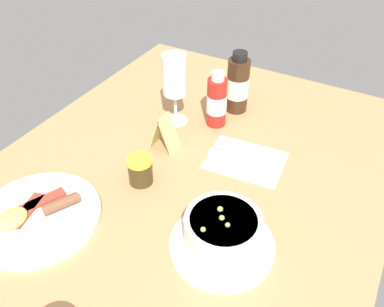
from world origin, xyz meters
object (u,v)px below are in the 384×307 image
object	(u,v)px
menu_card	(164,132)
sauce_bottle_red	(217,101)
sauce_bottle_brown	(238,85)
breakfast_plate	(37,216)
jam_jar	(140,170)
cutlery_setting	(244,159)
porridge_bowl	(223,234)
wine_glass	(175,78)

from	to	relation	value
menu_card	sauce_bottle_red	bearing A→B (deg)	-23.08
sauce_bottle_brown	breakfast_plate	distance (cm)	57.74
jam_jar	menu_card	xyz separation A→B (cm)	(12.66, 2.01, 1.18)
jam_jar	menu_card	distance (cm)	12.87
cutlery_setting	sauce_bottle_red	xyz separation A→B (cm)	(9.94, 12.14, 6.30)
porridge_bowl	jam_jar	world-z (taller)	porridge_bowl
porridge_bowl	cutlery_setting	size ratio (longest dim) A/B	1.05
menu_card	jam_jar	bearing A→B (deg)	-170.96
sauce_bottle_brown	menu_card	world-z (taller)	sauce_bottle_brown
wine_glass	porridge_bowl	bearing A→B (deg)	-137.42
jam_jar	breakfast_plate	distance (cm)	22.08
porridge_bowl	sauce_bottle_red	size ratio (longest dim) A/B	1.32
jam_jar	sauce_bottle_red	distance (cm)	27.82
sauce_bottle_brown	breakfast_plate	xyz separation A→B (cm)	(-54.72, 17.23, -6.53)
wine_glass	cutlery_setting	bearing A→B (deg)	-105.18
porridge_bowl	sauce_bottle_brown	size ratio (longest dim) A/B	1.16
wine_glass	sauce_bottle_red	xyz separation A→B (cm)	(4.06, -9.54, -5.84)
wine_glass	breakfast_plate	bearing A→B (deg)	171.88
porridge_bowl	jam_jar	distance (cm)	24.02
sauce_bottle_brown	sauce_bottle_red	xyz separation A→B (cm)	(-8.62, 1.69, -0.89)
cutlery_setting	sauce_bottle_brown	distance (cm)	22.48
sauce_bottle_brown	menu_card	size ratio (longest dim) A/B	1.89
jam_jar	sauce_bottle_brown	xyz separation A→B (cm)	(35.90, -5.91, 4.33)
cutlery_setting	jam_jar	distance (cm)	24.00
wine_glass	menu_card	bearing A→B (deg)	-162.59
sauce_bottle_brown	sauce_bottle_red	world-z (taller)	sauce_bottle_brown
cutlery_setting	sauce_bottle_brown	world-z (taller)	sauce_bottle_brown
sauce_bottle_red	menu_card	world-z (taller)	sauce_bottle_red
cutlery_setting	sauce_bottle_brown	bearing A→B (deg)	29.37
sauce_bottle_brown	wine_glass	bearing A→B (deg)	138.47
porridge_bowl	cutlery_setting	world-z (taller)	porridge_bowl
cutlery_setting	sauce_bottle_brown	xyz separation A→B (cm)	(18.56, 10.45, 7.19)
wine_glass	sauce_bottle_red	distance (cm)	11.90
cutlery_setting	wine_glass	size ratio (longest dim) A/B	1.00
cutlery_setting	porridge_bowl	bearing A→B (deg)	-165.33
jam_jar	breakfast_plate	bearing A→B (deg)	148.97
breakfast_plate	wine_glass	bearing A→B (deg)	-8.12
jam_jar	sauce_bottle_red	world-z (taller)	sauce_bottle_red
sauce_bottle_brown	jam_jar	bearing A→B (deg)	170.66
sauce_bottle_brown	menu_card	bearing A→B (deg)	161.18
wine_glass	sauce_bottle_brown	size ratio (longest dim) A/B	1.11
breakfast_plate	menu_card	size ratio (longest dim) A/B	2.77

